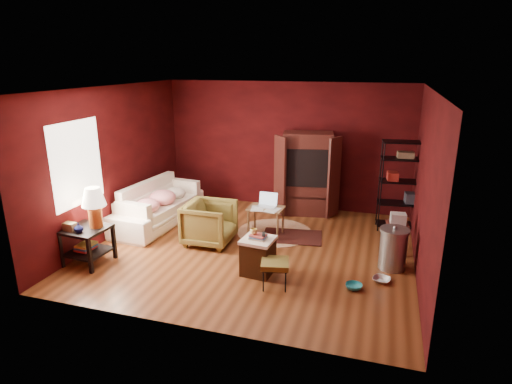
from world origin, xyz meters
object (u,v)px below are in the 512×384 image
sofa (158,203)px  side_table (90,218)px  tv_armoire (307,172)px  wire_shelving (403,182)px  hamper (258,255)px  laptop_desk (266,210)px  armchair (210,221)px

sofa → side_table: bearing=179.3°
tv_armoire → wire_shelving: bearing=-20.1°
hamper → side_table: bearing=-171.4°
hamper → tv_armoire: 3.03m
laptop_desk → wire_shelving: 2.72m
side_table → wire_shelving: wire_shelving is taller
hamper → laptop_desk: size_ratio=0.83×
armchair → hamper: size_ratio=1.27×
tv_armoire → wire_shelving: tv_armoire is taller
laptop_desk → wire_shelving: (2.46, 1.08, 0.47)m
tv_armoire → sofa: bearing=-161.0°
hamper → tv_armoire: tv_armoire is taller
armchair → wire_shelving: (3.35, 1.73, 0.55)m
sofa → laptop_desk: bearing=-84.7°
hamper → laptop_desk: bearing=101.1°
side_table → laptop_desk: size_ratio=1.57×
hamper → laptop_desk: (-0.30, 1.52, 0.20)m
tv_armoire → side_table: bearing=-140.4°
side_table → hamper: bearing=8.6°
armchair → side_table: size_ratio=0.67×
armchair → side_table: side_table is taller
sofa → tv_armoire: 3.20m
sofa → armchair: bearing=-109.2°
tv_armoire → wire_shelving: size_ratio=1.00×
armchair → sofa: bearing=65.8°
hamper → tv_armoire: (0.21, 2.96, 0.62)m
side_table → wire_shelving: 5.74m
sofa → side_table: size_ratio=1.77×
armchair → side_table: 2.03m
armchair → tv_armoire: tv_armoire is taller
tv_armoire → laptop_desk: bearing=-118.6°
sofa → hamper: (2.57, -1.46, -0.14)m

